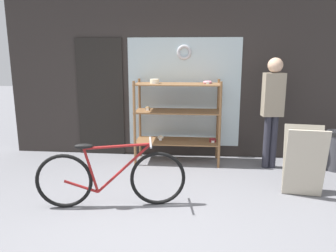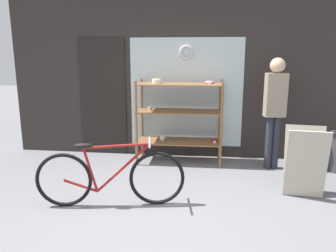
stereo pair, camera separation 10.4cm
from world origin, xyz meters
name	(u,v)px [view 2 (the right image)]	position (x,y,z in m)	size (l,w,h in m)	color
ground_plane	(152,227)	(0.00, 0.00, 0.00)	(30.00, 30.00, 0.00)	slate
storefront_facade	(173,53)	(-0.03, 2.63, 1.84)	(5.93, 0.13, 3.77)	#2D2826
display_case	(179,114)	(0.11, 2.22, 0.84)	(1.42, 0.55, 1.42)	brown
bicycle	(110,177)	(-0.59, 0.46, 0.36)	(1.78, 0.47, 0.81)	black
sandwich_board	(305,163)	(1.82, 0.98, 0.46)	(0.54, 0.44, 0.91)	#B2A893
pedestrian	(275,104)	(1.62, 2.05, 1.06)	(0.34, 0.23, 1.77)	#282833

